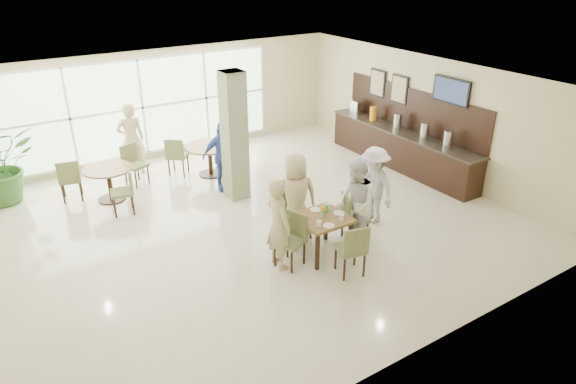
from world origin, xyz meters
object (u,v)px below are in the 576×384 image
teen_far (296,197)px  adult_standing (131,139)px  buffet_counter (401,146)px  teen_left (278,224)px  adult_a (223,156)px  adult_b (237,139)px  round_table_right (210,152)px  teen_right (355,203)px  teen_standing (374,185)px  round_table_left (108,176)px  potted_plant (0,166)px  main_table (322,222)px

teen_far → adult_standing: 4.99m
buffet_counter → adult_standing: buffet_counter is taller
teen_left → adult_a: teen_left is taller
teen_left → adult_standing: bearing=9.1°
teen_left → adult_b: teen_left is taller
round_table_right → teen_left: (-0.75, -4.32, 0.23)m
round_table_right → teen_right: size_ratio=0.69×
buffet_counter → teen_standing: bearing=-144.6°
teen_standing → adult_a: adult_a is taller
round_table_left → potted_plant: size_ratio=0.64×
potted_plant → round_table_left: bearing=-31.4°
round_table_left → round_table_right: 2.45m
buffet_counter → teen_right: buffet_counter is taller
round_table_left → adult_a: bearing=-20.0°
round_table_left → teen_far: bearing=-55.1°
potted_plant → adult_standing: (2.84, -0.02, 0.07)m
teen_far → teen_standing: size_ratio=1.08×
round_table_left → round_table_right: (2.45, 0.09, 0.02)m
round_table_right → buffet_counter: 4.76m
round_table_right → teen_left: bearing=-99.8°
main_table → teen_right: teen_right is taller
buffet_counter → teen_far: 4.48m
buffet_counter → adult_standing: size_ratio=2.65×
adult_standing → adult_b: bearing=161.9°
main_table → teen_standing: 1.67m
potted_plant → adult_b: potted_plant is taller
buffet_counter → teen_left: bearing=-156.5°
adult_b → adult_standing: 2.54m
round_table_left → adult_a: (2.34, -0.85, 0.24)m
teen_left → teen_far: teen_far is taller
buffet_counter → teen_standing: (-2.55, -1.81, 0.24)m
buffet_counter → teen_right: bearing=-146.0°
teen_left → adult_a: 3.44m
teen_far → adult_b: size_ratio=1.12×
teen_left → adult_b: (1.52, 4.35, -0.06)m
teen_far → adult_a: bearing=-70.0°
potted_plant → teen_left: same height
main_table → adult_a: 3.49m
main_table → buffet_counter: 4.73m
teen_standing → round_table_right: bearing=-156.1°
main_table → adult_b: (0.67, 4.46, 0.11)m
round_table_left → potted_plant: 2.28m
teen_standing → adult_b: bearing=-166.3°
teen_right → teen_left: bearing=-74.5°
main_table → teen_standing: bearing=16.3°
teen_far → adult_a: (-0.15, 2.72, -0.04)m
teen_right → adult_standing: bearing=-135.9°
adult_a → buffet_counter: bearing=-5.2°
teen_right → adult_standing: adult_standing is taller
teen_far → teen_standing: teen_far is taller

